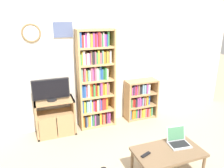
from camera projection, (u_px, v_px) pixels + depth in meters
wall_back at (99, 63)px, 4.48m from camera, size 6.39×0.09×2.60m
tv_stand at (55, 117)px, 4.21m from camera, size 0.73×0.40×0.72m
television at (51, 90)px, 4.01m from camera, size 0.67×0.18×0.42m
bookshelf_tall at (95, 80)px, 4.36m from camera, size 0.74×0.31×2.00m
bookshelf_short at (139, 100)px, 4.88m from camera, size 0.71×0.31×0.88m
coffee_table at (168, 153)px, 3.12m from camera, size 0.98×0.56×0.41m
laptop at (178, 140)px, 3.25m from camera, size 0.33×0.30×0.25m
remote_near_laptop at (146, 155)px, 3.00m from camera, size 0.17×0.10×0.02m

